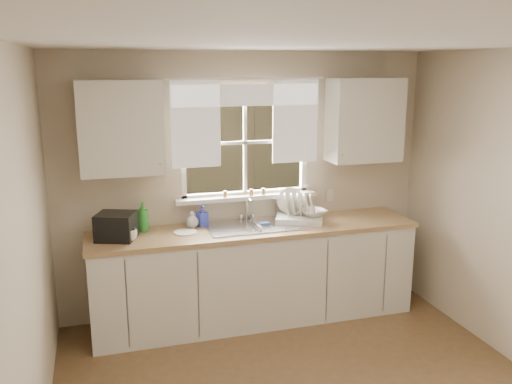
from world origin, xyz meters
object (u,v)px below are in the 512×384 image
object	(u,v)px
soap_bottle_a	(143,216)
black_appliance	(116,226)
dish_rack	(299,213)
cup	(129,235)

from	to	relation	value
soap_bottle_a	black_appliance	size ratio (longest dim) A/B	0.87
dish_rack	cup	size ratio (longest dim) A/B	3.94
soap_bottle_a	black_appliance	bearing A→B (deg)	-123.99
cup	black_appliance	xyz separation A→B (m)	(-0.10, 0.08, 0.06)
soap_bottle_a	black_appliance	xyz separation A→B (m)	(-0.24, -0.18, -0.02)
soap_bottle_a	cup	bearing A→B (deg)	-98.90
soap_bottle_a	cup	world-z (taller)	soap_bottle_a
dish_rack	black_appliance	distance (m)	1.70
dish_rack	cup	bearing A→B (deg)	-174.63
dish_rack	cup	xyz separation A→B (m)	(-1.60, -0.15, -0.02)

